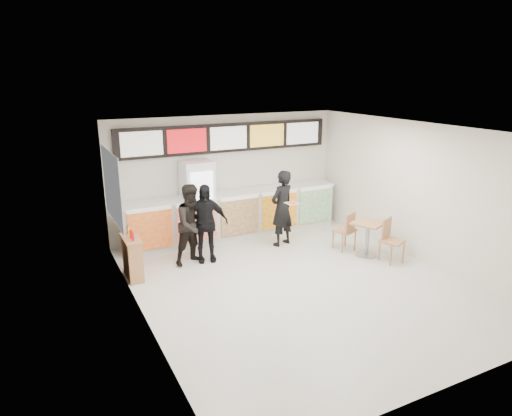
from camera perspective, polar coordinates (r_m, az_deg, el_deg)
floor at (r=9.10m, az=5.33°, el=-9.42°), size 7.00×7.00×0.00m
ceiling at (r=8.25m, az=5.89°, el=9.68°), size 7.00×7.00×0.00m
wall_back at (r=11.57m, az=-3.64°, el=4.15°), size 6.00×0.00×6.00m
wall_left at (r=7.47m, az=-14.35°, el=-3.32°), size 0.00×7.00×7.00m
wall_right at (r=10.42m, az=19.73°, el=1.81°), size 0.00×7.00×7.00m
service_counter at (r=11.44m, az=-2.76°, el=-0.78°), size 5.56×0.77×1.14m
menu_board at (r=11.32m, az=-3.56°, el=8.76°), size 5.50×0.14×0.70m
drinks_fridge at (r=11.01m, az=-7.28°, el=0.73°), size 0.70×0.67×2.00m
mirror_panel at (r=9.72m, az=-17.58°, el=2.54°), size 0.01×2.00×1.50m
customer_main at (r=10.76m, az=3.27°, el=-0.03°), size 0.77×0.62×1.82m
customer_left at (r=9.81m, az=-7.90°, el=-2.03°), size 0.99×0.86×1.76m
customer_mid at (r=9.90m, az=-6.44°, el=-1.89°), size 1.08×0.62×1.73m
pizza_slice at (r=10.32m, az=4.53°, el=0.64°), size 0.36×0.36×0.02m
cafe_table at (r=10.51m, az=13.79°, el=-2.98°), size 1.06×1.64×0.94m
condiment_ledge at (r=9.49m, az=-15.18°, el=-5.97°), size 0.31×0.76×1.02m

